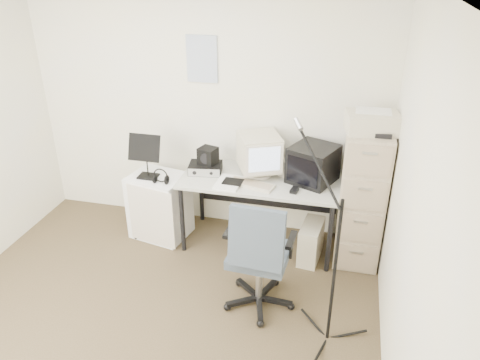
% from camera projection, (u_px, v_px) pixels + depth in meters
% --- Properties ---
extents(floor, '(3.60, 3.60, 0.01)m').
position_uv_depth(floor, '(143.00, 335.00, 3.64)').
color(floor, '#42341D').
rests_on(floor, ground).
extents(wall_back, '(3.60, 0.02, 2.50)m').
position_uv_depth(wall_back, '(206.00, 110.00, 4.64)').
color(wall_back, '#F8EEBE').
rests_on(wall_back, ground).
extents(wall_right, '(0.02, 3.60, 2.50)m').
position_uv_depth(wall_right, '(412.00, 229.00, 2.70)').
color(wall_right, '#F8EEBE').
rests_on(wall_right, ground).
extents(wall_calendar, '(0.30, 0.02, 0.44)m').
position_uv_depth(wall_calendar, '(202.00, 59.00, 4.40)').
color(wall_calendar, white).
rests_on(wall_calendar, wall_back).
extents(filing_cabinet, '(0.40, 0.60, 1.30)m').
position_uv_depth(filing_cabinet, '(362.00, 196.00, 4.30)').
color(filing_cabinet, '#C6B593').
rests_on(filing_cabinet, floor).
extents(printer, '(0.48, 0.37, 0.17)m').
position_uv_depth(printer, '(372.00, 123.00, 3.91)').
color(printer, beige).
rests_on(printer, filing_cabinet).
extents(desk, '(1.50, 0.70, 0.73)m').
position_uv_depth(desk, '(260.00, 212.00, 4.60)').
color(desk, beige).
rests_on(desk, floor).
extents(crt_monitor, '(0.50, 0.50, 0.41)m').
position_uv_depth(crt_monitor, '(259.00, 155.00, 4.42)').
color(crt_monitor, beige).
rests_on(crt_monitor, desk).
extents(crt_tv, '(0.50, 0.51, 0.34)m').
position_uv_depth(crt_tv, '(313.00, 164.00, 4.32)').
color(crt_tv, black).
rests_on(crt_tv, desk).
extents(desk_speaker, '(0.11, 0.11, 0.16)m').
position_uv_depth(desk_speaker, '(285.00, 168.00, 4.45)').
color(desk_speaker, beige).
rests_on(desk_speaker, desk).
extents(keyboard, '(0.45, 0.24, 0.02)m').
position_uv_depth(keyboard, '(251.00, 184.00, 4.30)').
color(keyboard, beige).
rests_on(keyboard, desk).
extents(mouse, '(0.08, 0.11, 0.03)m').
position_uv_depth(mouse, '(294.00, 190.00, 4.19)').
color(mouse, black).
rests_on(mouse, desk).
extents(radio_receiver, '(0.34, 0.27, 0.09)m').
position_uv_depth(radio_receiver, '(205.00, 168.00, 4.54)').
color(radio_receiver, black).
rests_on(radio_receiver, desk).
extents(radio_speaker, '(0.20, 0.19, 0.16)m').
position_uv_depth(radio_speaker, '(208.00, 156.00, 4.49)').
color(radio_speaker, black).
rests_on(radio_speaker, radio_receiver).
extents(papers, '(0.24, 0.31, 0.02)m').
position_uv_depth(papers, '(229.00, 183.00, 4.34)').
color(papers, white).
rests_on(papers, desk).
extents(pc_tower, '(0.22, 0.42, 0.37)m').
position_uv_depth(pc_tower, '(311.00, 241.00, 4.45)').
color(pc_tower, beige).
rests_on(pc_tower, floor).
extents(office_chair, '(0.63, 0.63, 1.03)m').
position_uv_depth(office_chair, '(260.00, 253.00, 3.73)').
color(office_chair, '#555F69').
rests_on(office_chair, floor).
extents(side_cart, '(0.62, 0.53, 0.67)m').
position_uv_depth(side_cart, '(160.00, 206.00, 4.77)').
color(side_cart, white).
rests_on(side_cart, floor).
extents(music_stand, '(0.33, 0.19, 0.46)m').
position_uv_depth(music_stand, '(146.00, 156.00, 4.50)').
color(music_stand, black).
rests_on(music_stand, side_cart).
extents(headphones, '(0.20, 0.20, 0.03)m').
position_uv_depth(headphones, '(161.00, 178.00, 4.46)').
color(headphones, black).
rests_on(headphones, side_cart).
extents(mic_stand, '(0.03, 0.03, 1.60)m').
position_uv_depth(mic_stand, '(337.00, 252.00, 3.25)').
color(mic_stand, black).
rests_on(mic_stand, floor).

